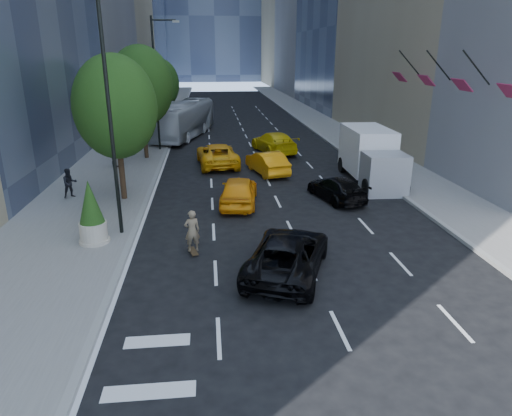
{
  "coord_description": "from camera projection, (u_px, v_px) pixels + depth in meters",
  "views": [
    {
      "loc": [
        -2.61,
        -15.01,
        7.63
      ],
      "look_at": [
        -0.76,
        2.43,
        1.6
      ],
      "focal_mm": 32.0,
      "sensor_mm": 36.0,
      "label": 1
    }
  ],
  "objects": [
    {
      "name": "taxi_a",
      "position": [
        239.0,
        191.0,
        23.73
      ],
      "size": [
        2.41,
        4.7,
        1.53
      ],
      "primitive_type": "imported",
      "rotation": [
        0.0,
        0.0,
        3.0
      ],
      "color": "#FF990D",
      "rests_on": "ground"
    },
    {
      "name": "ground",
      "position": [
        283.0,
        269.0,
        16.85
      ],
      "size": [
        160.0,
        160.0,
        0.0
      ],
      "primitive_type": "plane",
      "color": "black",
      "rests_on": "ground"
    },
    {
      "name": "pedestrian_a",
      "position": [
        70.0,
        183.0,
        24.45
      ],
      "size": [
        0.97,
        0.9,
        1.59
      ],
      "primitive_type": "imported",
      "rotation": [
        0.0,
        0.0,
        0.52
      ],
      "color": "black",
      "rests_on": "sidewalk_left"
    },
    {
      "name": "box_truck",
      "position": [
        371.0,
        156.0,
        27.67
      ],
      "size": [
        2.63,
        6.74,
        3.19
      ],
      "rotation": [
        0.0,
        0.0,
        -0.03
      ],
      "color": "white",
      "rests_on": "ground"
    },
    {
      "name": "taxi_b",
      "position": [
        267.0,
        162.0,
        29.9
      ],
      "size": [
        2.6,
        4.71,
        1.47
      ],
      "primitive_type": "imported",
      "rotation": [
        0.0,
        0.0,
        3.39
      ],
      "color": "orange",
      "rests_on": "ground"
    },
    {
      "name": "pedestrian_b",
      "position": [
        114.0,
        156.0,
        30.87
      ],
      "size": [
        0.95,
        0.9,
        1.58
      ],
      "primitive_type": "imported",
      "rotation": [
        0.0,
        0.0,
        2.42
      ],
      "color": "black",
      "rests_on": "sidewalk_left"
    },
    {
      "name": "taxi_d",
      "position": [
        274.0,
        142.0,
        36.12
      ],
      "size": [
        3.5,
        5.95,
        1.62
      ],
      "primitive_type": "imported",
      "rotation": [
        0.0,
        0.0,
        3.38
      ],
      "color": "yellow",
      "rests_on": "ground"
    },
    {
      "name": "tree_near",
      "position": [
        116.0,
        107.0,
        22.98
      ],
      "size": [
        4.2,
        4.2,
        7.46
      ],
      "color": "black",
      "rests_on": "sidewalk_left"
    },
    {
      "name": "lamp_near",
      "position": [
        113.0,
        100.0,
        18.09
      ],
      "size": [
        2.13,
        0.22,
        10.0
      ],
      "color": "black",
      "rests_on": "sidewalk_left"
    },
    {
      "name": "sidewalk_left",
      "position": [
        142.0,
        134.0,
        44.14
      ],
      "size": [
        6.0,
        120.0,
        0.15
      ],
      "primitive_type": "cube",
      "color": "slate",
      "rests_on": "ground"
    },
    {
      "name": "black_sedan_lincoln",
      "position": [
        288.0,
        254.0,
        16.37
      ],
      "size": [
        4.19,
        5.85,
        1.48
      ],
      "primitive_type": "imported",
      "rotation": [
        0.0,
        0.0,
        2.78
      ],
      "color": "black",
      "rests_on": "ground"
    },
    {
      "name": "facade_flags",
      "position": [
        446.0,
        79.0,
        25.3
      ],
      "size": [
        1.85,
        13.3,
        2.05
      ],
      "color": "black",
      "rests_on": "ground"
    },
    {
      "name": "lamp_far",
      "position": [
        157.0,
        76.0,
        35.02
      ],
      "size": [
        2.13,
        0.22,
        10.0
      ],
      "color": "black",
      "rests_on": "sidewalk_left"
    },
    {
      "name": "tree_far",
      "position": [
        159.0,
        84.0,
        44.73
      ],
      "size": [
        3.9,
        3.9,
        6.92
      ],
      "color": "black",
      "rests_on": "sidewalk_left"
    },
    {
      "name": "sidewalk_right",
      "position": [
        333.0,
        130.0,
        46.03
      ],
      "size": [
        4.0,
        120.0,
        0.15
      ],
      "primitive_type": "cube",
      "color": "slate",
      "rests_on": "ground"
    },
    {
      "name": "skateboarder",
      "position": [
        192.0,
        234.0,
        17.91
      ],
      "size": [
        0.7,
        0.55,
        1.7
      ],
      "primitive_type": "imported",
      "rotation": [
        0.0,
        0.0,
        3.39
      ],
      "color": "#79664B",
      "rests_on": "ground"
    },
    {
      "name": "taxi_c",
      "position": [
        217.0,
        155.0,
        31.94
      ],
      "size": [
        3.09,
        5.82,
        1.56
      ],
      "primitive_type": "imported",
      "rotation": [
        0.0,
        0.0,
        3.23
      ],
      "color": "#FFAE0D",
      "rests_on": "ground"
    },
    {
      "name": "planter_shrub",
      "position": [
        91.0,
        213.0,
        18.48
      ],
      "size": [
        1.1,
        1.1,
        2.65
      ],
      "color": "beige",
      "rests_on": "sidewalk_left"
    },
    {
      "name": "tree_mid",
      "position": [
        141.0,
        86.0,
        32.27
      ],
      "size": [
        4.5,
        4.5,
        7.99
      ],
      "color": "black",
      "rests_on": "sidewalk_left"
    },
    {
      "name": "traffic_signal",
      "position": [
        173.0,
        83.0,
        52.45
      ],
      "size": [
        2.48,
        0.53,
        5.2
      ],
      "color": "black",
      "rests_on": "sidewalk_left"
    },
    {
      "name": "black_sedan_mercedes",
      "position": [
        336.0,
        188.0,
        24.59
      ],
      "size": [
        2.78,
        4.64,
        1.26
      ],
      "primitive_type": "imported",
      "rotation": [
        0.0,
        0.0,
        3.39
      ],
      "color": "black",
      "rests_on": "ground"
    },
    {
      "name": "city_bus",
      "position": [
        184.0,
        119.0,
        42.44
      ],
      "size": [
        5.72,
        12.1,
        3.28
      ],
      "primitive_type": "imported",
      "rotation": [
        0.0,
        0.0,
        -0.26
      ],
      "color": "silver",
      "rests_on": "ground"
    }
  ]
}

